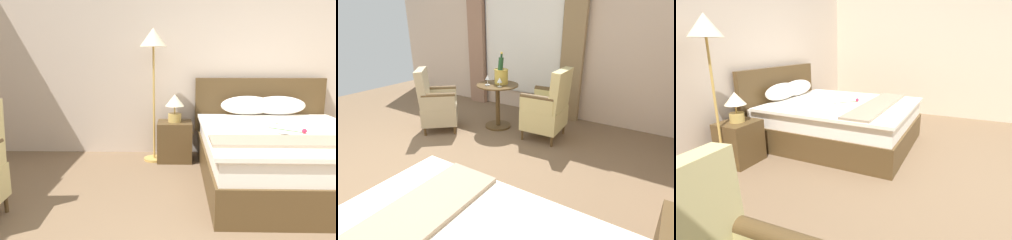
{
  "view_description": "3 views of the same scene",
  "coord_description": "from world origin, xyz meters",
  "views": [
    {
      "loc": [
        -0.32,
        -1.5,
        1.38
      ],
      "look_at": [
        -0.39,
        1.46,
        0.8
      ],
      "focal_mm": 35.0,
      "sensor_mm": 36.0,
      "label": 1
    },
    {
      "loc": [
        1.23,
        2.44,
        1.66
      ],
      "look_at": [
        -0.53,
        1.3,
        0.84
      ],
      "focal_mm": 28.0,
      "sensor_mm": 36.0,
      "label": 2
    },
    {
      "loc": [
        -2.54,
        0.29,
        1.43
      ],
      "look_at": [
        -0.55,
        1.22,
        0.79
      ],
      "focal_mm": 28.0,
      "sensor_mm": 36.0,
      "label": 3
    }
  ],
  "objects": [
    {
      "name": "bed",
      "position": [
        0.83,
        2.01,
        0.34
      ],
      "size": [
        1.77,
        2.16,
        1.09
      ],
      "color": "#523B20",
      "rests_on": "ground"
    },
    {
      "name": "bedside_lamp",
      "position": [
        -0.34,
        2.75,
        0.75
      ],
      "size": [
        0.25,
        0.25,
        0.37
      ],
      "color": "tan",
      "rests_on": "nightstand"
    },
    {
      "name": "floor_lamp_brass",
      "position": [
        -0.61,
        2.75,
        1.47
      ],
      "size": [
        0.35,
        0.35,
        1.73
      ],
      "color": "tan",
      "rests_on": "ground"
    },
    {
      "name": "nightstand",
      "position": [
        -0.34,
        2.75,
        0.26
      ],
      "size": [
        0.48,
        0.41,
        0.53
      ],
      "color": "#523B20",
      "rests_on": "ground"
    },
    {
      "name": "wall_headboard_side",
      "position": [
        0.0,
        3.17,
        1.4
      ],
      "size": [
        6.3,
        0.12,
        2.8
      ],
      "color": "beige",
      "rests_on": "ground"
    }
  ]
}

